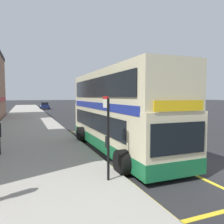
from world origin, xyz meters
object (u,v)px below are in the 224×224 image
double_decker_bus (118,113)px  parked_car_navy_ahead (45,106)px  bus_stop_sign (107,132)px  parked_car_silver_distant (86,108)px  parked_car_grey_far (85,106)px

double_decker_bus → parked_car_navy_ahead: size_ratio=2.52×
bus_stop_sign → parked_car_silver_distant: bearing=76.5°
parked_car_navy_ahead → parked_car_silver_distant: size_ratio=1.00×
bus_stop_sign → parked_car_navy_ahead: size_ratio=0.69×
parked_car_grey_far → parked_car_navy_ahead: 10.37m
parked_car_grey_far → parked_car_navy_ahead: same height
bus_stop_sign → parked_car_grey_far: bearing=76.5°
parked_car_navy_ahead → parked_car_silver_distant: 15.27m
parked_car_grey_far → parked_car_silver_distant: same height
bus_stop_sign → parked_car_grey_far: size_ratio=0.69×
bus_stop_sign → parked_car_silver_distant: (7.69, 32.02, -1.02)m
parked_car_silver_distant → parked_car_grey_far: bearing=75.9°
parked_car_navy_ahead → double_decker_bus: bearing=-86.3°
parked_car_grey_far → parked_car_silver_distant: bearing=-102.6°
bus_stop_sign → parked_car_grey_far: 40.38m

